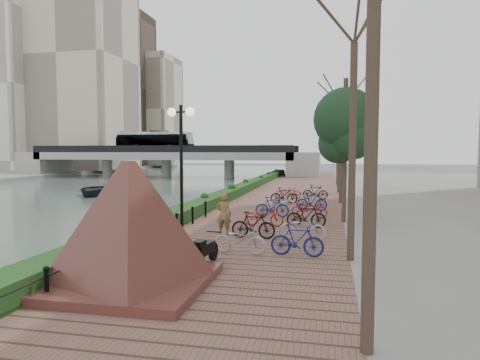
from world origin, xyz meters
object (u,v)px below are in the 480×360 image
(motorcycle, at_px, (205,250))
(pedestrian, at_px, (224,214))
(granite_monument, at_px, (130,223))
(lamppost, at_px, (181,143))
(boat, at_px, (94,190))

(motorcycle, bearing_deg, pedestrian, 105.44)
(granite_monument, distance_m, lamppost, 5.92)
(pedestrian, bearing_deg, lamppost, 35.90)
(granite_monument, height_order, lamppost, lamppost)
(lamppost, distance_m, motorcycle, 4.94)
(boat, bearing_deg, motorcycle, -70.93)
(granite_monument, bearing_deg, boat, 122.59)
(lamppost, bearing_deg, granite_monument, -83.02)
(motorcycle, height_order, boat, motorcycle)
(motorcycle, xyz_separation_m, boat, (-15.77, 20.59, -0.44))
(granite_monument, bearing_deg, pedestrian, 83.93)
(granite_monument, height_order, motorcycle, granite_monument)
(motorcycle, relative_size, pedestrian, 0.88)
(pedestrian, bearing_deg, granite_monument, 85.14)
(granite_monument, distance_m, motorcycle, 2.72)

